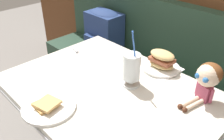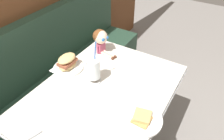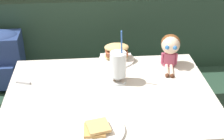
{
  "view_description": "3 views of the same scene",
  "coord_description": "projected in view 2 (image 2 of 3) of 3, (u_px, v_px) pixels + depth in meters",
  "views": [
    {
      "loc": [
        0.74,
        -0.51,
        1.48
      ],
      "look_at": [
        -0.01,
        0.21,
        0.84
      ],
      "focal_mm": 38.55,
      "sensor_mm": 36.0,
      "label": 1
    },
    {
      "loc": [
        -0.82,
        -0.39,
        1.72
      ],
      "look_at": [
        0.1,
        0.17,
        0.85
      ],
      "focal_mm": 34.04,
      "sensor_mm": 36.0,
      "label": 2
    },
    {
      "loc": [
        -0.11,
        -1.23,
        1.69
      ],
      "look_at": [
        0.02,
        0.22,
        0.85
      ],
      "focal_mm": 51.48,
      "sensor_mm": 36.0,
      "label": 3
    }
  ],
  "objects": [
    {
      "name": "sandwich_plate",
      "position": [
        68.0,
        64.0,
        1.54
      ],
      "size": [
        0.22,
        0.22,
        0.12
      ],
      "color": "white",
      "rests_on": "diner_table"
    },
    {
      "name": "diner_table",
      "position": [
        103.0,
        111.0,
        1.51
      ],
      "size": [
        1.11,
        0.81,
        0.74
      ],
      "color": "silver",
      "rests_on": "ground"
    },
    {
      "name": "butter_knife",
      "position": [
        40.0,
        132.0,
        1.14
      ],
      "size": [
        0.23,
        0.09,
        0.01
      ],
      "color": "silver",
      "rests_on": "diner_table"
    },
    {
      "name": "toast_plate",
      "position": [
        141.0,
        119.0,
        1.2
      ],
      "size": [
        0.25,
        0.25,
        0.04
      ],
      "color": "white",
      "rests_on": "diner_table"
    },
    {
      "name": "seated_doll",
      "position": [
        101.0,
        38.0,
        1.67
      ],
      "size": [
        0.13,
        0.23,
        0.2
      ],
      "color": "#B74C6B",
      "rests_on": "diner_table"
    },
    {
      "name": "milkshake_glass",
      "position": [
        93.0,
        70.0,
        1.4
      ],
      "size": [
        0.1,
        0.1,
        0.32
      ],
      "color": "silver",
      "rests_on": "diner_table"
    },
    {
      "name": "booth_bench",
      "position": [
        45.0,
        99.0,
        1.9
      ],
      "size": [
        2.6,
        0.48,
        1.0
      ],
      "color": "#233D2D",
      "rests_on": "ground"
    }
  ]
}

